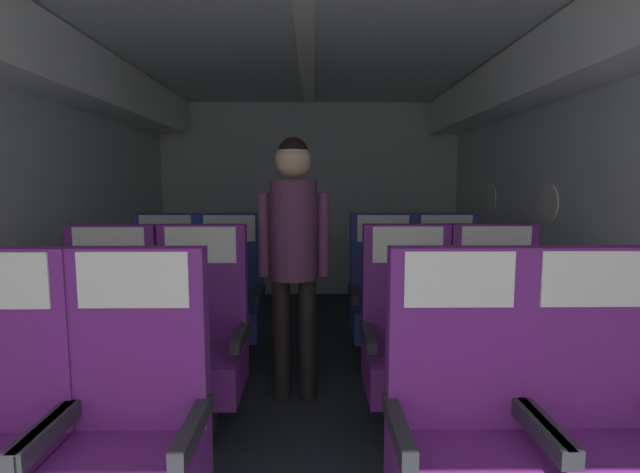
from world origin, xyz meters
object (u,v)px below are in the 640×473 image
Objects in this scene: seat_b_right_aisle at (498,342)px; seat_a_right_window at (462,435)px; flight_attendant at (294,241)px; seat_c_right_window at (384,300)px; seat_c_left_aisle at (229,300)px; seat_b_right_window at (409,343)px; seat_a_left_aisle at (130,436)px; seat_c_left_window at (164,300)px; seat_a_right_aisle at (600,434)px; seat_b_left_aisle at (200,344)px; seat_c_right_aisle at (448,300)px; seat_b_left_window at (107,345)px.

seat_a_right_window is at bearing -117.76° from seat_b_right_aisle.
seat_c_right_window is at bearing -135.71° from flight_attendant.
seat_c_left_aisle is (-1.65, 0.94, 0.00)m from seat_b_right_aisle.
seat_a_right_window and seat_b_right_window have the same top height.
seat_a_left_aisle is 1.00× the size of seat_c_left_window.
seat_c_left_aisle is 1.16m from seat_c_right_window.
seat_a_left_aisle is 2.20m from seat_c_right_window.
seat_a_left_aisle is 1.00× the size of seat_a_right_window.
seat_a_right_aisle and seat_b_left_aisle have the same top height.
seat_a_right_aisle is at bearing -62.87° from seat_b_right_window.
seat_a_left_aisle is 1.90m from seat_b_right_aisle.
seat_c_right_aisle is (0.48, 0.95, 0.00)m from seat_b_right_window.
seat_b_right_aisle is 2.33m from seat_c_left_window.
seat_a_right_window is 1.00× the size of seat_b_left_aisle.
seat_c_left_window is 0.48m from seat_c_left_aisle.
seat_a_right_window is 1.08m from seat_b_right_aisle.
seat_a_left_aisle is 1.63m from seat_a_right_aisle.
seat_a_right_aisle is 1.00× the size of seat_c_left_aisle.
seat_b_right_aisle is 1.05m from seat_c_right_window.
seat_b_left_aisle is 1.48m from seat_c_right_window.
seat_b_right_aisle is 1.00× the size of seat_b_right_window.
flight_attendant reaches higher than seat_c_left_window.
seat_b_left_aisle is at bearing -149.82° from seat_c_right_aisle.
seat_c_right_window is (1.64, -0.02, 0.00)m from seat_c_left_window.
seat_b_left_aisle is (0.01, 0.94, 0.00)m from seat_a_left_aisle.
seat_b_left_aisle is at bearing 140.42° from seat_a_right_window.
seat_a_right_window and seat_c_right_window have the same top height.
seat_b_right_aisle is at bearing -29.63° from seat_c_left_aisle.
seat_c_right_aisle and seat_c_right_window have the same top height.
flight_attendant reaches higher than seat_c_right_window.
seat_a_right_window is at bearing -0.25° from seat_a_left_aisle.
seat_a_right_aisle is at bearing -0.13° from seat_a_left_aisle.
seat_a_right_aisle is at bearing -41.77° from seat_c_left_window.
seat_c_left_window is at bearing 130.78° from seat_a_right_window.
flight_attendant is at bearing 116.89° from seat_a_right_window.
flight_attendant is (-1.12, -0.63, 0.52)m from seat_c_right_aisle.
seat_a_left_aisle is 1.00× the size of seat_b_left_window.
seat_a_right_aisle is at bearing -49.14° from seat_c_left_aisle.
seat_b_left_window is at bearing -116.45° from seat_c_left_aisle.
seat_b_left_window is 1.00× the size of seat_b_right_aisle.
seat_a_right_aisle is 0.69× the size of flight_attendant.
seat_c_left_aisle is (0.48, 0.97, 0.00)m from seat_b_left_window.
seat_b_left_aisle is 1.14m from seat_b_right_window.
seat_a_left_aisle is 1.00× the size of seat_c_right_aisle.
seat_c_right_aisle is at bearing -0.27° from seat_c_left_aisle.
seat_b_right_window is (1.64, 0.01, 0.00)m from seat_b_left_window.
seat_a_left_aisle and seat_a_right_aisle have the same top height.
seat_a_left_aisle is at bearing 67.97° from flight_attendant.
seat_b_left_window is (-1.63, 0.93, 0.00)m from seat_a_right_window.
seat_b_left_window and seat_c_right_window have the same top height.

